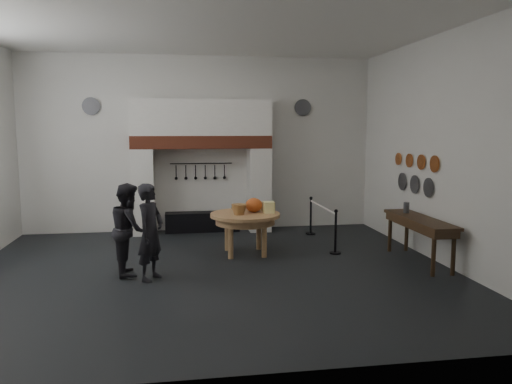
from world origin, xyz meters
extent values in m
cube|color=black|center=(0.00, 0.00, 0.00)|extent=(9.00, 8.00, 0.02)
cube|color=silver|center=(0.00, 0.00, 4.50)|extent=(9.00, 8.00, 0.02)
cube|color=silver|center=(0.00, 4.00, 2.25)|extent=(9.00, 0.02, 4.50)
cube|color=silver|center=(0.00, -4.00, 2.25)|extent=(9.00, 0.02, 4.50)
cube|color=silver|center=(4.50, 0.00, 2.25)|extent=(0.02, 8.00, 4.50)
cube|color=silver|center=(-1.48, 3.65, 1.07)|extent=(0.55, 0.70, 2.15)
cube|color=silver|center=(1.48, 3.65, 1.07)|extent=(0.55, 0.70, 2.15)
cube|color=#9E442B|center=(0.00, 3.65, 2.31)|extent=(3.50, 0.72, 0.32)
cube|color=silver|center=(0.00, 3.65, 2.92)|extent=(3.50, 0.70, 0.90)
cube|color=black|center=(0.00, 3.72, 0.25)|extent=(1.90, 0.45, 0.50)
cylinder|color=black|center=(0.00, 3.92, 1.75)|extent=(1.60, 0.02, 0.02)
cylinder|color=tan|center=(0.78, 1.23, 0.84)|extent=(1.48, 1.48, 0.07)
ellipsoid|color=#D2471D|center=(0.98, 1.33, 1.03)|extent=(0.36, 0.36, 0.31)
cube|color=#FDF597|center=(1.28, 1.18, 0.99)|extent=(0.22, 0.22, 0.24)
cube|color=#CFB87B|center=(1.26, 1.48, 0.97)|extent=(0.18, 0.18, 0.20)
cone|color=olive|center=(0.63, 1.08, 0.98)|extent=(0.32, 0.32, 0.22)
ellipsoid|color=#976235|center=(0.68, 1.58, 0.94)|extent=(0.31, 0.18, 0.13)
imported|color=black|center=(-1.11, -0.31, 0.85)|extent=(0.66, 0.74, 1.71)
imported|color=black|center=(-1.51, 0.09, 0.84)|extent=(0.74, 0.90, 1.68)
cube|color=#3B2615|center=(4.10, 0.02, 0.87)|extent=(0.55, 2.20, 0.06)
cylinder|color=#48494D|center=(4.10, 0.62, 1.01)|extent=(0.12, 0.12, 0.22)
cylinder|color=#C6662D|center=(4.46, 0.20, 1.95)|extent=(0.03, 0.34, 0.34)
cylinder|color=#C6662D|center=(4.46, 0.75, 1.95)|extent=(0.03, 0.32, 0.32)
cylinder|color=#C6662D|center=(4.46, 1.30, 1.95)|extent=(0.03, 0.30, 0.30)
cylinder|color=#C6662D|center=(4.46, 1.85, 1.95)|extent=(0.03, 0.28, 0.28)
cylinder|color=#4C4C51|center=(4.46, 0.40, 1.45)|extent=(0.03, 0.40, 0.40)
cylinder|color=#4C4C51|center=(4.46, 1.00, 1.45)|extent=(0.03, 0.40, 0.40)
cylinder|color=#4C4C51|center=(4.46, 1.60, 1.45)|extent=(0.03, 0.40, 0.40)
cylinder|color=#4C4C51|center=(-2.70, 3.96, 3.20)|extent=(0.44, 0.03, 0.44)
cylinder|color=#4C4C51|center=(2.70, 3.96, 3.20)|extent=(0.44, 0.03, 0.44)
cylinder|color=black|center=(2.68, 0.94, 0.45)|extent=(0.05, 0.05, 0.90)
cylinder|color=black|center=(2.68, 2.94, 0.45)|extent=(0.05, 0.05, 0.90)
cylinder|color=white|center=(2.68, 1.94, 0.85)|extent=(0.04, 2.00, 0.04)
camera|label=1|loc=(-0.62, -9.06, 2.66)|focal=35.00mm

